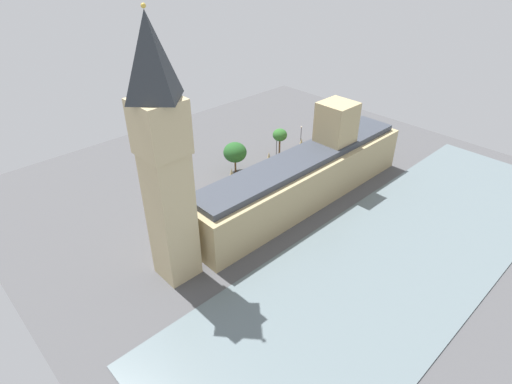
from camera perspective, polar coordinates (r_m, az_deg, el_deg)
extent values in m
plane|color=#4C4C4F|center=(116.74, 5.49, -0.63)|extent=(141.49, 141.49, 0.00)
cube|color=slate|center=(102.64, 19.41, -7.75)|extent=(37.98, 127.34, 0.25)
cube|color=tan|center=(112.49, 6.40, 1.58)|extent=(13.89, 71.49, 12.15)
cube|color=tan|center=(118.68, 10.69, 6.36)|extent=(8.85, 8.85, 24.74)
cube|color=#383D47|center=(109.18, 6.62, 4.69)|extent=(10.56, 68.63, 1.60)
cone|color=tan|center=(136.43, 13.49, 9.94)|extent=(1.20, 1.20, 2.40)
cone|color=tan|center=(126.46, 10.15, 8.63)|extent=(1.20, 1.20, 2.73)
cone|color=tan|center=(117.24, 6.26, 6.89)|extent=(1.20, 1.20, 2.22)
cone|color=tan|center=(108.62, 1.78, 4.97)|extent=(1.20, 1.20, 2.37)
cone|color=tan|center=(100.92, -3.39, 2.69)|extent=(1.20, 1.20, 2.44)
cone|color=tan|center=(94.50, -9.32, -0.10)|extent=(1.20, 1.20, 1.96)
cube|color=tan|center=(84.67, -11.55, -3.48)|extent=(7.46, 7.46, 28.93)
cube|color=tan|center=(75.24, -13.16, 8.74)|extent=(8.21, 8.21, 10.20)
cylinder|color=silver|center=(78.71, -14.82, 9.56)|extent=(0.25, 5.67, 5.67)
torus|color=black|center=(78.71, -14.82, 9.56)|extent=(0.24, 5.91, 5.91)
cylinder|color=silver|center=(77.27, -10.47, 9.68)|extent=(5.67, 0.25, 5.67)
torus|color=black|center=(77.27, -10.47, 9.68)|extent=(5.91, 0.24, 5.91)
pyramid|color=#2D3338|center=(71.49, -14.39, 17.68)|extent=(8.21, 8.21, 14.06)
sphere|color=gold|center=(70.13, -15.26, 23.54)|extent=(0.80, 0.80, 0.80)
cube|color=red|center=(138.96, 8.38, 6.07)|extent=(2.66, 10.54, 4.20)
cube|color=black|center=(138.92, 8.38, 6.10)|extent=(2.72, 10.14, 0.70)
cylinder|color=black|center=(136.63, 7.73, 4.67)|extent=(0.37, 1.11, 1.10)
cylinder|color=black|center=(137.88, 6.99, 4.99)|extent=(0.37, 1.11, 1.10)
cylinder|color=black|center=(141.96, 9.60, 5.60)|extent=(0.37, 1.11, 1.10)
cylinder|color=black|center=(143.15, 8.87, 5.90)|extent=(0.37, 1.11, 1.10)
cube|color=navy|center=(132.41, 6.32, 3.91)|extent=(2.17, 4.38, 0.75)
cube|color=black|center=(132.23, 6.40, 4.21)|extent=(1.74, 2.49, 0.65)
cylinder|color=black|center=(131.17, 6.25, 3.44)|extent=(0.30, 0.70, 0.68)
cylinder|color=black|center=(132.05, 5.66, 3.68)|extent=(0.30, 0.70, 0.68)
cylinder|color=black|center=(133.14, 6.96, 3.85)|extent=(0.30, 0.70, 0.68)
cylinder|color=black|center=(134.00, 6.37, 4.09)|extent=(0.30, 0.70, 0.68)
cube|color=#19472D|center=(126.26, 1.93, 2.61)|extent=(2.03, 4.72, 0.75)
cube|color=black|center=(126.07, 2.01, 2.92)|extent=(1.63, 2.67, 0.65)
cylinder|color=black|center=(125.02, 1.75, 2.09)|extent=(0.29, 0.69, 0.68)
cylinder|color=black|center=(125.94, 1.21, 2.34)|extent=(0.29, 0.69, 0.68)
cylinder|color=black|center=(126.98, 2.64, 2.58)|extent=(0.29, 0.69, 0.68)
cylinder|color=black|center=(127.88, 2.10, 2.82)|extent=(0.29, 0.69, 0.68)
cube|color=gold|center=(121.87, -0.46, 1.45)|extent=(2.21, 4.54, 0.75)
cube|color=black|center=(121.65, -0.40, 1.78)|extent=(1.73, 2.59, 0.65)
cylinder|color=black|center=(120.70, -0.61, 0.92)|extent=(0.32, 0.70, 0.68)
cylinder|color=black|center=(121.60, -1.18, 1.17)|extent=(0.32, 0.70, 0.68)
cylinder|color=black|center=(122.53, 0.24, 1.43)|extent=(0.32, 0.70, 0.68)
cylinder|color=black|center=(123.42, -0.32, 1.68)|extent=(0.32, 0.70, 0.68)
cube|color=silver|center=(116.11, -1.88, -0.26)|extent=(1.81, 4.08, 0.75)
cube|color=black|center=(115.62, -1.96, -0.01)|extent=(1.50, 2.29, 0.65)
cylinder|color=black|center=(117.54, -1.68, -0.03)|extent=(0.27, 0.69, 0.68)
cylinder|color=black|center=(116.58, -1.15, -0.32)|extent=(0.27, 0.69, 0.68)
cylinder|color=black|center=(116.07, -2.61, -0.51)|extent=(0.27, 0.69, 0.68)
cylinder|color=black|center=(115.10, -2.08, -0.81)|extent=(0.27, 0.69, 0.68)
cube|color=red|center=(111.92, -6.19, -0.64)|extent=(3.08, 10.62, 4.20)
cube|color=black|center=(111.88, -6.19, -0.60)|extent=(3.11, 10.23, 0.70)
cylinder|color=black|center=(115.79, -5.15, -0.59)|extent=(0.41, 1.12, 1.10)
cylinder|color=black|center=(114.33, -4.37, -1.01)|extent=(0.41, 1.12, 1.10)
cylinder|color=black|center=(111.92, -7.93, -2.06)|extent=(0.41, 1.12, 1.10)
cylinder|color=black|center=(110.41, -7.16, -2.52)|extent=(0.41, 1.12, 1.10)
cylinder|color=maroon|center=(137.26, 10.14, 4.63)|extent=(0.62, 0.62, 1.31)
sphere|color=beige|center=(136.91, 10.17, 4.92)|extent=(0.25, 0.25, 0.25)
cube|color=#336B60|center=(137.25, 10.26, 4.65)|extent=(0.27, 0.30, 0.24)
cylinder|color=brown|center=(127.79, -2.85, 3.62)|extent=(0.56, 0.56, 3.97)
ellipsoid|color=#235623|center=(125.65, -2.91, 5.48)|extent=(7.07, 7.07, 6.01)
cylinder|color=brown|center=(137.64, 3.26, 6.15)|extent=(0.56, 0.56, 5.46)
ellipsoid|color=#2D6628|center=(135.74, 3.31, 7.86)|extent=(4.72, 4.72, 4.01)
cylinder|color=black|center=(137.18, 2.84, 6.16)|extent=(0.18, 0.18, 5.86)
sphere|color=#F2EAC6|center=(135.81, 2.87, 7.38)|extent=(0.56, 0.56, 0.56)
cylinder|color=black|center=(145.52, 6.20, 7.67)|extent=(0.18, 0.18, 6.22)
sphere|color=#F2EAC6|center=(144.16, 6.28, 8.90)|extent=(0.56, 0.56, 0.56)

